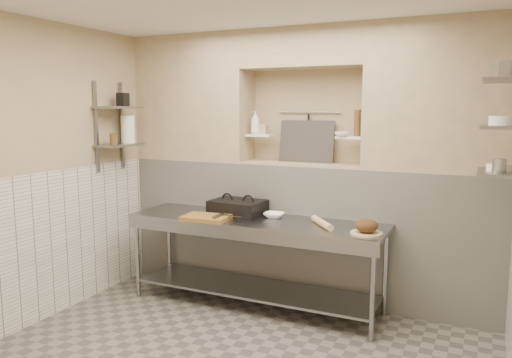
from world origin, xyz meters
The scene contains 42 objects.
wall_left centered at (-2.05, 0.00, 1.40)m, with size 0.10×3.90×2.80m, color tan.
wall_back centered at (0.00, 2.00, 1.40)m, with size 4.00×0.10×2.80m, color tan.
backwall_lower centered at (0.00, 1.75, 0.70)m, with size 4.00×0.40×1.40m, color silver.
alcove_sill centered at (0.00, 1.75, 1.41)m, with size 1.30×0.40×0.02m, color tan.
backwall_pillar_left centered at (-1.33, 1.75, 2.10)m, with size 1.35×0.40×1.40m, color tan.
backwall_pillar_right centered at (1.33, 1.75, 2.10)m, with size 1.35×0.40×1.40m, color tan.
backwall_header centered at (0.00, 1.75, 2.60)m, with size 1.30×0.40×0.40m, color tan.
wainscot_left centered at (-1.99, 0.00, 0.70)m, with size 0.02×3.90×1.40m, color silver.
alcove_shelf_left centered at (-0.50, 1.75, 1.70)m, with size 0.28×0.16×0.03m, color white.
alcove_shelf_right centered at (0.50, 1.75, 1.70)m, with size 0.28×0.16×0.03m, color white.
utensil_rail centered at (0.00, 1.92, 1.95)m, with size 0.02×0.02×0.70m, color gray.
hanging_steel centered at (0.00, 1.90, 1.78)m, with size 0.02×0.02×0.30m, color black.
splash_panel centered at (0.00, 1.85, 1.64)m, with size 0.60×0.02×0.45m, color #383330.
shelf_rail_left_a centered at (-1.98, 1.25, 1.80)m, with size 0.03×0.03×0.95m, color slate.
shelf_rail_left_b centered at (-1.98, 0.85, 1.80)m, with size 0.03×0.03×0.95m, color slate.
wall_shelf_left_lower centered at (-1.84, 1.05, 1.60)m, with size 0.30×0.50×0.03m, color slate.
wall_shelf_left_upper centered at (-1.84, 1.05, 2.00)m, with size 0.30×0.50×0.03m, color slate.
wall_shelf_right_lower centered at (1.84, 1.05, 1.50)m, with size 0.30×0.50×0.03m, color slate.
wall_shelf_right_mid centered at (1.84, 1.05, 1.85)m, with size 0.30×0.50×0.03m, color slate.
wall_shelf_right_upper centered at (1.84, 1.05, 2.20)m, with size 0.30×0.50×0.03m, color slate.
prep_table centered at (-0.30, 1.18, 0.64)m, with size 2.60×0.70×0.90m.
panini_press centered at (-0.56, 1.34, 0.97)m, with size 0.56×0.42×0.15m.
cutting_board centered at (-0.73, 0.97, 0.92)m, with size 0.45×0.32×0.04m, color brown.
knife_blade centered at (-0.51, 1.05, 0.95)m, with size 0.25×0.03×0.01m, color gray.
tongs centered at (-0.59, 1.00, 0.96)m, with size 0.03×0.03×0.27m, color gray.
mixing_bowl centered at (-0.16, 1.34, 0.93)m, with size 0.20×0.20×0.05m, color white.
rolling_pin centered at (0.39, 1.19, 0.93)m, with size 0.06×0.06×0.42m, color tan.
bread_board centered at (0.83, 1.07, 0.91)m, with size 0.28×0.28×0.02m, color tan.
bread_loaf centered at (0.83, 1.07, 0.98)m, with size 0.20×0.20×0.12m, color #4C2D19.
bottle_soap centered at (-0.54, 1.71, 1.84)m, with size 0.10×0.10×0.25m, color white.
jar_alcove centered at (-0.46, 1.75, 1.77)m, with size 0.07×0.07×0.11m, color tan.
bowl_alcove centered at (0.42, 1.69, 1.74)m, with size 0.14×0.14×0.05m, color white.
condiment_a centered at (0.56, 1.75, 1.81)m, with size 0.05×0.05×0.20m, color #55391C.
condiment_b centered at (0.56, 1.77, 1.85)m, with size 0.07×0.07×0.27m, color #55391C.
condiment_c centered at (0.64, 1.77, 1.77)m, with size 0.07×0.07×0.11m, color white.
jug_left centered at (-1.84, 1.19, 1.76)m, with size 0.15×0.15×0.30m, color white.
jar_left centered at (-1.84, 0.95, 1.67)m, with size 0.08×0.08×0.12m, color #55391C.
box_left_upper centered at (-1.84, 1.13, 2.08)m, with size 0.10×0.10×0.14m, color black.
bowl_right centered at (1.84, 1.05, 1.54)m, with size 0.18×0.18×0.05m, color white.
canister_right centered at (1.84, 0.97, 1.56)m, with size 0.10×0.10×0.10m, color gray.
bowl_right_mid centered at (1.84, 1.08, 1.90)m, with size 0.19×0.19×0.07m, color white.
basket_right centered at (1.84, 1.07, 2.27)m, with size 0.16×0.19×0.12m, color gray.
Camera 1 is at (1.76, -3.19, 1.99)m, focal length 35.00 mm.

